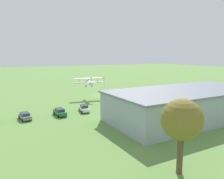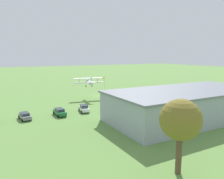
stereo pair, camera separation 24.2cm
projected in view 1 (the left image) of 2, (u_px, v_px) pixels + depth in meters
ground_plane at (99, 96)px, 74.18m from camera, size 400.00×400.00×0.00m
hangar at (187, 104)px, 47.54m from camera, size 34.69×16.46×6.34m
biplane at (89, 82)px, 68.21m from camera, size 9.26×7.44×3.59m
car_red at (183, 97)px, 68.54m from camera, size 2.29×4.33×1.50m
car_white at (84, 108)px, 53.33m from camera, size 2.36×4.49×1.72m
car_green at (60, 112)px, 49.94m from camera, size 2.24×4.69×1.65m
car_grey at (25, 116)px, 46.87m from camera, size 2.41×4.46×1.52m
person_by_parked_cars at (123, 100)px, 63.23m from camera, size 0.54×0.54×1.53m
person_at_fence_line at (170, 96)px, 68.82m from camera, size 0.45×0.45×1.57m
person_watching_takeoff at (139, 99)px, 64.80m from camera, size 0.53×0.53×1.77m
tree_behind_hangar_right at (182, 120)px, 24.78m from camera, size 4.76×4.76×8.87m
windsock at (103, 79)px, 82.94m from camera, size 1.47×1.14×5.28m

